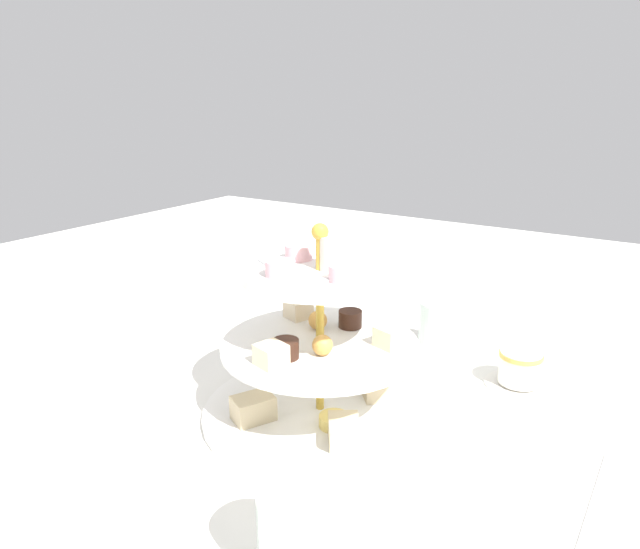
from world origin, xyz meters
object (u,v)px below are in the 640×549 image
(water_glass_tall_right, at_px, (300,534))
(butter_knife_left, at_px, (54,429))
(tiered_serving_stand, at_px, (320,359))
(teacup_with_saucer, at_px, (520,370))
(water_glass_short_left, at_px, (439,326))
(butter_knife_right, at_px, (599,499))

(water_glass_tall_right, relative_size, butter_knife_left, 0.66)
(tiered_serving_stand, distance_m, teacup_with_saucer, 0.29)
(water_glass_short_left, relative_size, butter_knife_left, 0.47)
(butter_knife_left, xyz_separation_m, butter_knife_right, (0.57, 0.22, 0.00))
(tiered_serving_stand, xyz_separation_m, water_glass_short_left, (0.05, 0.27, -0.04))
(teacup_with_saucer, relative_size, butter_knife_right, 0.53)
(water_glass_short_left, bearing_deg, teacup_with_saucer, -21.30)
(tiered_serving_stand, relative_size, water_glass_tall_right, 2.61)
(water_glass_tall_right, xyz_separation_m, butter_knife_left, (-0.38, 0.03, -0.05))
(tiered_serving_stand, distance_m, water_glass_tall_right, 0.27)
(water_glass_tall_right, xyz_separation_m, water_glass_short_left, (-0.08, 0.50, -0.02))
(tiered_serving_stand, bearing_deg, butter_knife_left, -140.99)
(tiered_serving_stand, relative_size, butter_knife_right, 1.72)
(teacup_with_saucer, bearing_deg, butter_knife_right, -56.64)
(tiered_serving_stand, height_order, teacup_with_saucer, tiered_serving_stand)
(teacup_with_saucer, bearing_deg, water_glass_tall_right, -97.26)
(water_glass_short_left, height_order, butter_knife_left, water_glass_short_left)
(tiered_serving_stand, height_order, water_glass_tall_right, tiered_serving_stand)
(butter_knife_left, height_order, butter_knife_right, same)
(butter_knife_right, bearing_deg, water_glass_tall_right, 143.60)
(water_glass_tall_right, bearing_deg, butter_knife_right, 52.97)
(water_glass_short_left, bearing_deg, butter_knife_left, -122.62)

